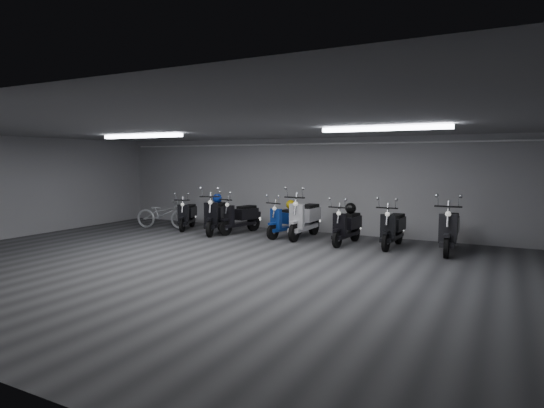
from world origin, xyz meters
The scene contains 19 objects.
floor centered at (0.00, 0.00, -0.01)m, with size 14.00×10.00×0.01m, color #353538.
ceiling centered at (0.00, 0.00, 2.80)m, with size 14.00×10.00×0.01m, color gray.
back_wall centered at (0.00, 5.00, 1.40)m, with size 14.00×0.01×2.80m, color #98989A.
left_wall centered at (-7.00, 0.00, 1.40)m, with size 0.01×10.00×2.80m, color #98989A.
fluor_strip_left centered at (-3.00, 1.00, 2.74)m, with size 2.40×0.18×0.08m, color white.
fluor_strip_right centered at (3.00, 1.00, 2.74)m, with size 2.40×0.18×0.08m, color white.
conduit centered at (0.00, 4.92, 2.62)m, with size 0.05×0.05×13.60m, color white.
scooter_0 centered at (-3.71, 3.60, 0.60)m, with size 0.53×1.60×1.19m, color black, non-canonical shape.
scooter_1 centered at (-2.46, 3.34, 0.71)m, with size 0.63×1.89×1.41m, color black, non-canonical shape.
scooter_3 centered at (-1.86, 3.72, 0.64)m, with size 0.57×1.71×1.28m, color black, non-canonical shape.
scooter_4 centered at (-0.38, 3.74, 0.61)m, with size 0.55×1.65×1.23m, color navy, non-canonical shape.
scooter_6 centered at (0.16, 3.82, 0.73)m, with size 0.65×1.96×1.46m, color silver, non-canonical shape.
scooter_7 centered at (1.48, 3.48, 0.62)m, with size 0.56×1.67×1.24m, color black, non-canonical shape.
scooter_8 centered at (2.62, 3.60, 0.64)m, with size 0.58×1.73×1.28m, color black, non-canonical shape.
scooter_9 centered at (3.92, 3.57, 0.71)m, with size 0.64×1.91×1.42m, color black, non-canonical shape.
bicycle centered at (-4.53, 3.42, 0.56)m, with size 0.61×1.73×1.12m, color silver.
helmet_0 centered at (-0.32, 3.97, 0.90)m, with size 0.27×0.27×0.27m, color gold.
helmet_1 centered at (1.50, 3.71, 0.91)m, with size 0.29×0.29×0.29m, color black.
helmet_2 centered at (-2.55, 3.58, 1.01)m, with size 0.28×0.28×0.28m, color navy.
Camera 1 is at (5.09, -7.51, 2.17)m, focal length 29.89 mm.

